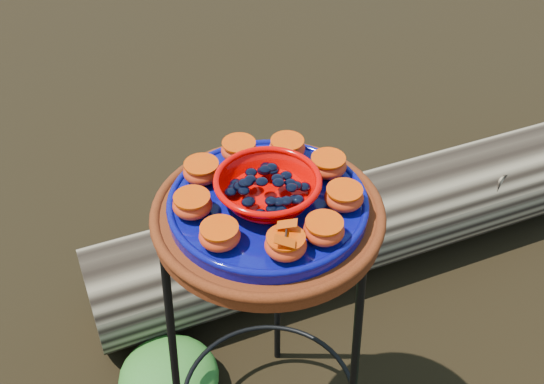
# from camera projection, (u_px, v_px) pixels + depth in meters

# --- Properties ---
(plant_stand) EXTENTS (0.44, 0.44, 0.70)m
(plant_stand) POSITION_uv_depth(u_px,v_px,m) (269.00, 343.00, 1.45)
(plant_stand) COLOR black
(plant_stand) RESTS_ON ground
(terracotta_saucer) EXTENTS (0.41, 0.41, 0.03)m
(terracotta_saucer) POSITION_uv_depth(u_px,v_px,m) (268.00, 217.00, 1.21)
(terracotta_saucer) COLOR #431906
(terracotta_saucer) RESTS_ON plant_stand
(cobalt_plate) EXTENTS (0.35, 0.35, 0.02)m
(cobalt_plate) POSITION_uv_depth(u_px,v_px,m) (268.00, 205.00, 1.19)
(cobalt_plate) COLOR #06004F
(cobalt_plate) RESTS_ON terracotta_saucer
(red_bowl) EXTENTS (0.18, 0.18, 0.05)m
(red_bowl) POSITION_uv_depth(u_px,v_px,m) (268.00, 190.00, 1.17)
(red_bowl) COLOR #CE0200
(red_bowl) RESTS_ON cobalt_plate
(glass_gems) EXTENTS (0.14, 0.14, 0.02)m
(glass_gems) POSITION_uv_depth(u_px,v_px,m) (268.00, 174.00, 1.15)
(glass_gems) COLOR black
(glass_gems) RESTS_ON red_bowl
(orange_half_0) EXTENTS (0.07, 0.07, 0.04)m
(orange_half_0) POSITION_uv_depth(u_px,v_px,m) (286.00, 245.00, 1.08)
(orange_half_0) COLOR red
(orange_half_0) RESTS_ON cobalt_plate
(orange_half_1) EXTENTS (0.07, 0.07, 0.04)m
(orange_half_1) POSITION_uv_depth(u_px,v_px,m) (324.00, 230.00, 1.10)
(orange_half_1) COLOR red
(orange_half_1) RESTS_ON cobalt_plate
(orange_half_2) EXTENTS (0.07, 0.07, 0.04)m
(orange_half_2) POSITION_uv_depth(u_px,v_px,m) (344.00, 197.00, 1.16)
(orange_half_2) COLOR red
(orange_half_2) RESTS_ON cobalt_plate
(orange_half_3) EXTENTS (0.07, 0.07, 0.04)m
(orange_half_3) POSITION_uv_depth(u_px,v_px,m) (328.00, 166.00, 1.23)
(orange_half_3) COLOR red
(orange_half_3) RESTS_ON cobalt_plate
(orange_half_4) EXTENTS (0.07, 0.07, 0.04)m
(orange_half_4) POSITION_uv_depth(u_px,v_px,m) (287.00, 148.00, 1.27)
(orange_half_4) COLOR red
(orange_half_4) RESTS_ON cobalt_plate
(orange_half_5) EXTENTS (0.07, 0.07, 0.04)m
(orange_half_5) POSITION_uv_depth(u_px,v_px,m) (239.00, 150.00, 1.27)
(orange_half_5) COLOR red
(orange_half_5) RESTS_ON cobalt_plate
(orange_half_6) EXTENTS (0.07, 0.07, 0.04)m
(orange_half_6) POSITION_uv_depth(u_px,v_px,m) (202.00, 171.00, 1.22)
(orange_half_6) COLOR red
(orange_half_6) RESTS_ON cobalt_plate
(orange_half_7) EXTENTS (0.07, 0.07, 0.04)m
(orange_half_7) POSITION_uv_depth(u_px,v_px,m) (192.00, 205.00, 1.15)
(orange_half_7) COLOR red
(orange_half_7) RESTS_ON cobalt_plate
(orange_half_8) EXTENTS (0.07, 0.07, 0.04)m
(orange_half_8) POSITION_uv_depth(u_px,v_px,m) (220.00, 236.00, 1.09)
(orange_half_8) COLOR red
(orange_half_8) RESTS_ON cobalt_plate
(butterfly) EXTENTS (0.07, 0.04, 0.01)m
(butterfly) POSITION_uv_depth(u_px,v_px,m) (286.00, 234.00, 1.06)
(butterfly) COLOR #BB3702
(butterfly) RESTS_ON orange_half_0
(driftwood_log) EXTENTS (1.55, 1.08, 0.29)m
(driftwood_log) POSITION_uv_depth(u_px,v_px,m) (349.00, 225.00, 2.03)
(driftwood_log) COLOR black
(driftwood_log) RESTS_ON ground
(foliage_left) EXTENTS (0.25, 0.25, 0.13)m
(foliage_left) POSITION_uv_depth(u_px,v_px,m) (169.00, 376.00, 1.72)
(foliage_left) COLOR #2A651D
(foliage_left) RESTS_ON ground
(foliage_back) EXTENTS (0.35, 0.35, 0.18)m
(foliage_back) POSITION_uv_depth(u_px,v_px,m) (253.00, 224.00, 2.11)
(foliage_back) COLOR #2A651D
(foliage_back) RESTS_ON ground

